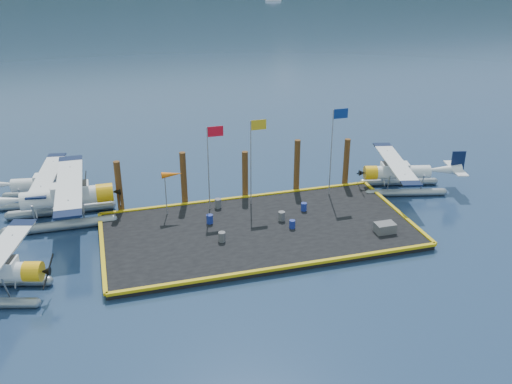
# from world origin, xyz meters

# --- Properties ---
(ground) EXTENTS (4000.00, 4000.00, 0.00)m
(ground) POSITION_xyz_m (0.00, 0.00, 0.00)
(ground) COLOR navy
(ground) RESTS_ON ground
(dock) EXTENTS (20.00, 10.00, 0.40)m
(dock) POSITION_xyz_m (0.00, 0.00, 0.20)
(dock) COLOR black
(dock) RESTS_ON ground
(dock_bumpers) EXTENTS (20.25, 10.25, 0.18)m
(dock_bumpers) POSITION_xyz_m (0.00, 0.00, 0.49)
(dock_bumpers) COLOR #C7A40B
(dock_bumpers) RESTS_ON dock
(seaplane_b) EXTENTS (9.58, 10.54, 3.77)m
(seaplane_b) POSITION_xyz_m (-12.15, 5.35, 1.64)
(seaplane_b) COLOR gray
(seaplane_b) RESTS_ON ground
(seaplane_c) EXTENTS (7.79, 8.58, 3.03)m
(seaplane_c) POSITION_xyz_m (-13.68, 8.95, 1.32)
(seaplane_c) COLOR gray
(seaplane_c) RESTS_ON ground
(seaplane_d) EXTENTS (8.16, 8.85, 3.14)m
(seaplane_d) POSITION_xyz_m (12.21, 3.82, 1.37)
(seaplane_d) COLOR gray
(seaplane_d) RESTS_ON ground
(drum_0) EXTENTS (0.43, 0.43, 0.61)m
(drum_0) POSITION_xyz_m (-2.95, 1.64, 0.71)
(drum_0) COLOR navy
(drum_0) RESTS_ON dock
(drum_1) EXTENTS (0.39, 0.39, 0.56)m
(drum_1) POSITION_xyz_m (2.12, -0.51, 0.68)
(drum_1) COLOR navy
(drum_1) RESTS_ON dock
(drum_2) EXTENTS (0.45, 0.45, 0.63)m
(drum_2) POSITION_xyz_m (1.80, 0.74, 0.72)
(drum_2) COLOR #4F4E53
(drum_2) RESTS_ON dock
(drum_3) EXTENTS (0.44, 0.44, 0.63)m
(drum_3) POSITION_xyz_m (-2.71, -0.98, 0.71)
(drum_3) COLOR #4F4E53
(drum_3) RESTS_ON dock
(drum_4) EXTENTS (0.41, 0.41, 0.57)m
(drum_4) POSITION_xyz_m (3.76, 1.73, 0.69)
(drum_4) COLOR navy
(drum_4) RESTS_ON dock
(drum_5) EXTENTS (0.47, 0.47, 0.66)m
(drum_5) POSITION_xyz_m (-1.90, 3.83, 0.73)
(drum_5) COLOR #4F4E53
(drum_5) RESTS_ON dock
(crate) EXTENTS (1.28, 0.85, 0.64)m
(crate) POSITION_xyz_m (7.69, -2.70, 0.72)
(crate) COLOR #4F4E53
(crate) RESTS_ON dock
(flagpole_red) EXTENTS (1.14, 0.08, 6.00)m
(flagpole_red) POSITION_xyz_m (-2.29, 3.80, 4.40)
(flagpole_red) COLOR #999AA2
(flagpole_red) RESTS_ON dock
(flagpole_yellow) EXTENTS (1.14, 0.08, 6.20)m
(flagpole_yellow) POSITION_xyz_m (0.70, 3.80, 4.51)
(flagpole_yellow) COLOR #999AA2
(flagpole_yellow) RESTS_ON dock
(flagpole_blue) EXTENTS (1.14, 0.08, 6.50)m
(flagpole_blue) POSITION_xyz_m (6.70, 3.80, 4.69)
(flagpole_blue) COLOR #999AA2
(flagpole_blue) RESTS_ON dock
(windsock) EXTENTS (1.40, 0.44, 3.12)m
(windsock) POSITION_xyz_m (-5.03, 3.80, 3.23)
(windsock) COLOR #999AA2
(windsock) RESTS_ON dock
(piling_0) EXTENTS (0.44, 0.44, 4.00)m
(piling_0) POSITION_xyz_m (-8.50, 5.40, 2.00)
(piling_0) COLOR #4E2F16
(piling_0) RESTS_ON ground
(piling_1) EXTENTS (0.44, 0.44, 4.20)m
(piling_1) POSITION_xyz_m (-4.00, 5.40, 2.10)
(piling_1) COLOR #4E2F16
(piling_1) RESTS_ON ground
(piling_2) EXTENTS (0.44, 0.44, 3.80)m
(piling_2) POSITION_xyz_m (0.50, 5.40, 1.90)
(piling_2) COLOR #4E2F16
(piling_2) RESTS_ON ground
(piling_3) EXTENTS (0.44, 0.44, 4.30)m
(piling_3) POSITION_xyz_m (4.50, 5.40, 2.15)
(piling_3) COLOR #4E2F16
(piling_3) RESTS_ON ground
(piling_4) EXTENTS (0.44, 0.44, 4.00)m
(piling_4) POSITION_xyz_m (8.50, 5.40, 2.00)
(piling_4) COLOR #4E2F16
(piling_4) RESTS_ON ground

